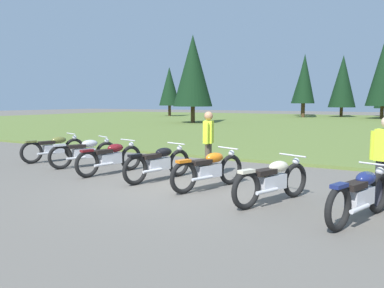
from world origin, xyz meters
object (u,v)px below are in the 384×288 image
Objects in this scene: motorcycle_navy at (361,195)px; rider_with_back_turned at (208,140)px; motorcycle_black at (159,163)px; motorcycle_silver at (85,152)px; motorcycle_olive at (54,148)px; motorcycle_orange at (209,169)px; motorcycle_cream at (273,180)px; motorcycle_maroon at (111,157)px.

motorcycle_navy is 4.21m from rider_with_back_turned.
motorcycle_black is 1.38m from rider_with_back_turned.
motorcycle_silver is 7.76m from motorcycle_navy.
motorcycle_black is 4.71m from motorcycle_navy.
motorcycle_olive is at bearing 168.50° from motorcycle_navy.
motorcycle_black is 1.48m from motorcycle_orange.
motorcycle_orange is at bearing 163.99° from motorcycle_cream.
motorcycle_orange is (3.07, -0.29, 0.00)m from motorcycle_maroon.
rider_with_back_turned reaches higher than motorcycle_cream.
motorcycle_silver is 4.53m from motorcycle_orange.
motorcycle_orange is at bearing -9.57° from motorcycle_olive.
motorcycle_maroon is 1.01× the size of motorcycle_black.
rider_with_back_turned is (2.50, 0.82, 0.51)m from motorcycle_maroon.
motorcycle_olive is 1.01× the size of motorcycle_orange.
motorcycle_black is at bearing -10.40° from motorcycle_silver.
motorcycle_olive is 1.02× the size of motorcycle_cream.
motorcycle_navy is (6.19, -1.14, 0.00)m from motorcycle_maroon.
motorcycle_olive is at bearing 166.34° from motorcycle_maroon.
rider_with_back_turned reaches higher than motorcycle_orange.
motorcycle_silver and motorcycle_orange have the same top height.
motorcycle_black is (3.00, -0.55, 0.00)m from motorcycle_silver.
motorcycle_orange is (1.46, -0.20, 0.00)m from motorcycle_black.
motorcycle_black and motorcycle_cream have the same top height.
motorcycle_maroon is at bearing 170.89° from motorcycle_cream.
motorcycle_olive is 1.03× the size of motorcycle_silver.
motorcycle_black and motorcycle_orange have the same top height.
motorcycle_orange and motorcycle_cream have the same top height.
motorcycle_orange is at bearing -9.58° from motorcycle_silver.
motorcycle_silver is (1.60, -0.27, 0.00)m from motorcycle_olive.
motorcycle_silver is 3.05m from motorcycle_black.
motorcycle_cream is 1.61m from motorcycle_navy.
motorcycle_olive is 3.09m from motorcycle_maroon.
motorcycle_maroon is 1.24× the size of rider_with_back_turned.
motorcycle_silver and motorcycle_maroon have the same top height.
motorcycle_navy is (4.59, -1.05, 0.00)m from motorcycle_black.
motorcycle_olive is 6.16m from motorcycle_orange.
rider_with_back_turned is (-3.69, 1.96, 0.51)m from motorcycle_navy.
rider_with_back_turned is at bearing 5.34° from motorcycle_silver.
motorcycle_olive is at bearing 170.45° from motorcycle_silver.
motorcycle_silver is 3.95m from rider_with_back_turned.
motorcycle_cream is at bearing -10.92° from motorcycle_olive.
motorcycle_silver is at bearing 168.72° from motorcycle_cream.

